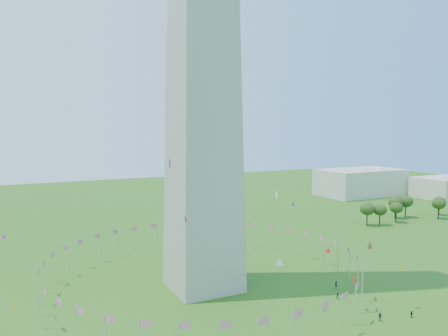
{
  "coord_description": "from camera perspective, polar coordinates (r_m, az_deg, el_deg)",
  "views": [
    {
      "loc": [
        -44.94,
        -52.26,
        42.17
      ],
      "look_at": [
        -1.44,
        35.0,
        32.95
      ],
      "focal_mm": 35.0,
      "sensor_mm": 36.0,
      "label": 1
    }
  ],
  "objects": [
    {
      "name": "flag_ring",
      "position": [
        117.88,
        -2.7,
        -13.24
      ],
      "size": [
        80.24,
        80.24,
        9.0
      ],
      "color": "silver",
      "rests_on": "ground"
    },
    {
      "name": "gov_building_east_a",
      "position": [
        282.98,
        17.32,
        -1.78
      ],
      "size": [
        50.0,
        30.0,
        16.0
      ],
      "primitive_type": "cube",
      "color": "beige",
      "rests_on": "ground"
    },
    {
      "name": "gov_building_east_b",
      "position": [
        293.56,
        27.05,
        -2.27
      ],
      "size": [
        35.0,
        25.0,
        12.0
      ],
      "primitive_type": "cube",
      "color": "beige",
      "rests_on": "ground"
    },
    {
      "name": "kites_aloft",
      "position": [
        97.78,
        13.86,
        -8.67
      ],
      "size": [
        114.25,
        69.58,
        41.29
      ],
      "color": "yellow",
      "rests_on": "ground"
    },
    {
      "name": "tree_line_east",
      "position": [
        213.79,
        22.36,
        -5.09
      ],
      "size": [
        53.11,
        15.69,
        10.12
      ],
      "color": "#35531B",
      "rests_on": "ground"
    }
  ]
}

